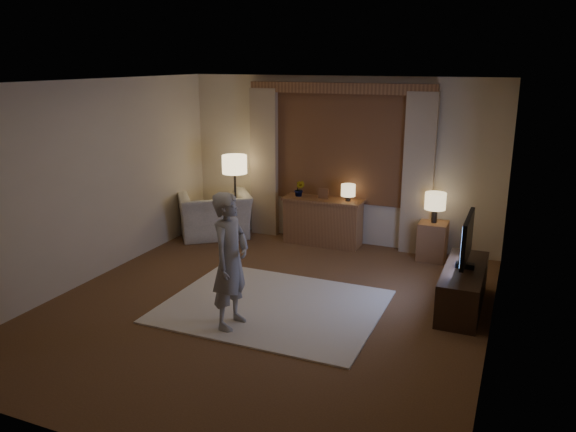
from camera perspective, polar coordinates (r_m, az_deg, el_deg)
The scene contains 13 objects.
room at distance 6.76m, azimuth -0.63°, elevation 2.81°, with size 5.04×5.54×2.64m.
rug at distance 6.74m, azimuth -1.56°, elevation -9.13°, with size 2.50×2.00×0.02m, color beige.
sideboard at distance 8.87m, azimuth 3.56°, elevation -0.67°, with size 1.20×0.40×0.70m, color brown.
picture_frame at distance 8.76m, azimuth 3.61°, elevation 2.16°, with size 0.16×0.02×0.20m, color brown.
plant at distance 8.88m, azimuth 1.18°, elevation 2.71°, with size 0.17×0.13×0.30m, color #999999.
table_lamp_sideboard at distance 8.61m, azimuth 6.14°, elevation 2.55°, with size 0.22×0.22×0.30m.
floor_lamp at distance 9.02m, azimuth -5.45°, elevation 4.78°, with size 0.40×0.40×1.37m.
armchair at distance 9.32m, azimuth -7.51°, elevation 0.15°, with size 1.13×0.99×0.74m, color beige.
side_table at distance 8.46m, azimuth 14.47°, elevation -2.46°, with size 0.40×0.40×0.56m, color brown.
table_lamp_side at distance 8.30m, azimuth 14.74°, elevation 1.40°, with size 0.30×0.30×0.44m.
tv_stand at distance 6.94m, azimuth 17.35°, elevation -6.97°, with size 0.45×1.40×0.50m, color black.
tv at distance 6.75m, azimuth 17.74°, elevation -2.30°, with size 0.21×0.87×0.62m.
person at distance 6.02m, azimuth -5.87°, elevation -4.54°, with size 0.54×0.36×1.49m, color #A39D96.
Camera 1 is at (2.64, -5.54, 2.83)m, focal length 35.00 mm.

